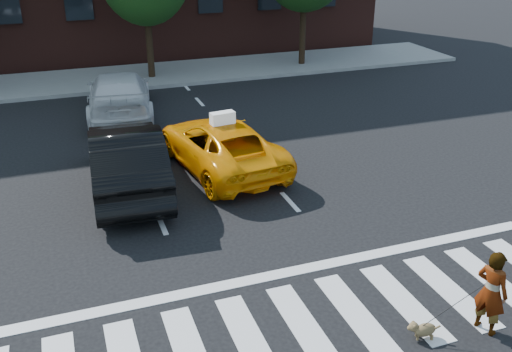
{
  "coord_description": "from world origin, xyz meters",
  "views": [
    {
      "loc": [
        -3.42,
        -7.07,
        6.43
      ],
      "look_at": [
        0.52,
        3.87,
        1.1
      ],
      "focal_mm": 40.0,
      "sensor_mm": 36.0,
      "label": 1
    }
  ],
  "objects_px": {
    "taxi": "(221,145)",
    "dog": "(423,329)",
    "woman": "(491,292)",
    "white_suv": "(119,94)",
    "black_sedan": "(127,159)"
  },
  "relations": [
    {
      "from": "white_suv",
      "to": "taxi",
      "type": "bearing_deg",
      "value": 116.84
    },
    {
      "from": "white_suv",
      "to": "woman",
      "type": "xyz_separation_m",
      "value": [
        4.26,
        -13.69,
        0.0
      ]
    },
    {
      "from": "taxi",
      "to": "dog",
      "type": "distance_m",
      "value": 8.02
    },
    {
      "from": "black_sedan",
      "to": "woman",
      "type": "xyz_separation_m",
      "value": [
        4.86,
        -7.62,
        -0.06
      ]
    },
    {
      "from": "black_sedan",
      "to": "white_suv",
      "type": "xyz_separation_m",
      "value": [
        0.6,
        6.08,
        -0.07
      ]
    },
    {
      "from": "black_sedan",
      "to": "woman",
      "type": "relative_size",
      "value": 3.28
    },
    {
      "from": "dog",
      "to": "white_suv",
      "type": "bearing_deg",
      "value": 124.99
    },
    {
      "from": "taxi",
      "to": "dog",
      "type": "xyz_separation_m",
      "value": [
        1.1,
        -7.93,
        -0.5
      ]
    },
    {
      "from": "taxi",
      "to": "white_suv",
      "type": "xyz_separation_m",
      "value": [
        -2.02,
        5.59,
        0.09
      ]
    },
    {
      "from": "woman",
      "to": "black_sedan",
      "type": "bearing_deg",
      "value": 13.76
    },
    {
      "from": "dog",
      "to": "woman",
      "type": "bearing_deg",
      "value": 13.44
    },
    {
      "from": "black_sedan",
      "to": "woman",
      "type": "bearing_deg",
      "value": 126.04
    },
    {
      "from": "white_suv",
      "to": "woman",
      "type": "relative_size",
      "value": 3.43
    },
    {
      "from": "white_suv",
      "to": "dog",
      "type": "bearing_deg",
      "value": 109.98
    },
    {
      "from": "white_suv",
      "to": "dog",
      "type": "xyz_separation_m",
      "value": [
        3.13,
        -13.52,
        -0.58
      ]
    }
  ]
}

